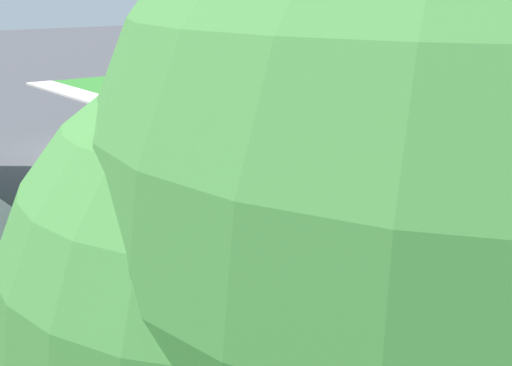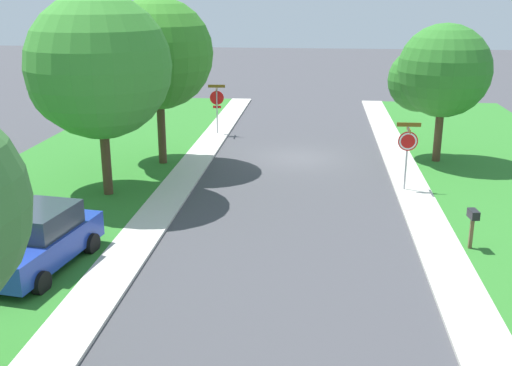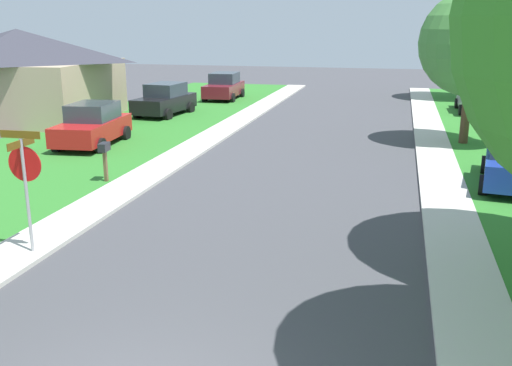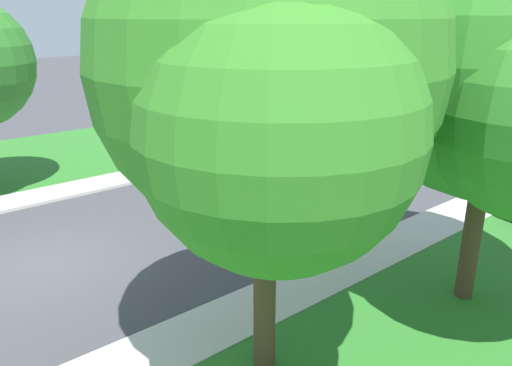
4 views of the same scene
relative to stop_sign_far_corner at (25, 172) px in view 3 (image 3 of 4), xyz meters
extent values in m
cube|color=beige|center=(9.07, 7.32, -1.84)|extent=(1.40, 56.00, 0.10)
cube|color=beige|center=(-0.33, 7.32, -1.84)|extent=(1.40, 56.00, 0.10)
cube|color=#2D7528|center=(-5.03, 7.32, -1.85)|extent=(8.00, 56.00, 0.08)
cylinder|color=#9E9EA3|center=(0.00, -0.03, -0.59)|extent=(0.07, 0.07, 2.60)
cylinder|color=red|center=(0.00, 0.02, 0.16)|extent=(0.76, 0.05, 0.76)
cylinder|color=white|center=(0.00, 0.04, 0.16)|extent=(0.67, 0.02, 0.67)
cylinder|color=red|center=(0.00, 0.04, 0.16)|extent=(0.55, 0.01, 0.55)
cube|color=brown|center=(0.00, -0.03, 0.80)|extent=(0.92, 0.04, 0.16)
cube|color=brown|center=(0.00, -0.03, 0.61)|extent=(0.04, 0.92, 0.16)
cylinder|color=black|center=(10.51, 9.71, -1.57)|extent=(0.33, 0.67, 0.64)
cylinder|color=black|center=(10.13, 7.07, -1.57)|extent=(0.33, 0.67, 0.64)
cube|color=gray|center=(11.80, 23.82, -1.19)|extent=(1.81, 4.31, 0.76)
cube|color=#2D3842|center=(11.80, 23.62, -0.47)|extent=(1.61, 2.11, 0.68)
cylinder|color=black|center=(10.91, 25.16, -1.57)|extent=(0.24, 0.64, 0.64)
cylinder|color=black|center=(12.71, 25.15, -1.57)|extent=(0.24, 0.64, 0.64)
cylinder|color=black|center=(10.90, 22.49, -1.57)|extent=(0.24, 0.64, 0.64)
cylinder|color=black|center=(12.70, 22.49, -1.57)|extent=(0.24, 0.64, 0.64)
cube|color=red|center=(-4.47, 10.66, -1.19)|extent=(2.21, 4.45, 0.76)
cube|color=#2D3842|center=(-4.49, 10.85, -0.47)|extent=(1.80, 2.25, 0.68)
cylinder|color=black|center=(-3.45, 9.42, -1.57)|extent=(0.30, 0.66, 0.64)
cylinder|color=black|center=(-5.24, 9.24, -1.57)|extent=(0.30, 0.66, 0.64)
cylinder|color=black|center=(-3.71, 12.07, -1.57)|extent=(0.30, 0.66, 0.64)
cylinder|color=black|center=(-5.50, 11.89, -1.57)|extent=(0.30, 0.66, 0.64)
cube|color=black|center=(-4.67, 18.74, -1.19)|extent=(2.21, 4.46, 0.76)
cube|color=#2D3842|center=(-4.65, 18.94, -0.47)|extent=(1.80, 2.25, 0.68)
cylinder|color=black|center=(-3.91, 17.32, -1.57)|extent=(0.30, 0.66, 0.64)
cylinder|color=black|center=(-5.70, 17.50, -1.57)|extent=(0.30, 0.66, 0.64)
cylinder|color=black|center=(-3.65, 19.98, -1.57)|extent=(0.30, 0.66, 0.64)
cylinder|color=black|center=(-5.44, 20.15, -1.57)|extent=(0.30, 0.66, 0.64)
cube|color=maroon|center=(-3.49, 25.84, -1.19)|extent=(1.96, 4.37, 0.76)
cube|color=#2D3842|center=(-3.50, 26.04, -0.47)|extent=(1.68, 2.16, 0.68)
cylinder|color=black|center=(-2.54, 24.54, -1.57)|extent=(0.26, 0.65, 0.64)
cylinder|color=black|center=(-4.34, 24.47, -1.57)|extent=(0.26, 0.65, 0.64)
cylinder|color=black|center=(-2.65, 27.20, -1.57)|extent=(0.26, 0.65, 0.64)
cylinder|color=black|center=(-4.44, 27.13, -1.57)|extent=(0.26, 0.65, 0.64)
cylinder|color=#4C3823|center=(11.71, 29.75, -0.68)|extent=(0.36, 0.36, 2.41)
sphere|color=#44853A|center=(11.71, 29.75, 2.39)|extent=(5.33, 5.33, 5.33)
sphere|color=#44853A|center=(12.91, 28.95, 1.72)|extent=(3.73, 3.73, 3.73)
cylinder|color=#4C3823|center=(10.29, 14.66, -0.57)|extent=(0.36, 0.36, 2.64)
sphere|color=#42803A|center=(10.29, 14.66, 2.23)|extent=(4.21, 4.21, 4.21)
sphere|color=#42803A|center=(11.24, 14.02, 1.70)|extent=(2.95, 2.95, 2.95)
cube|color=tan|center=(-11.34, 15.95, -0.39)|extent=(8.84, 7.71, 3.00)
pyramid|color=#33333D|center=(-11.34, 15.95, 1.91)|extent=(9.47, 8.35, 1.60)
cube|color=brown|center=(-1.24, 5.66, -1.36)|extent=(0.10, 0.10, 1.05)
cube|color=black|center=(-1.24, 5.66, -0.71)|extent=(0.30, 0.51, 0.26)
camera|label=1|loc=(13.51, 16.95, 3.46)|focal=49.73mm
camera|label=2|loc=(3.50, 23.38, 5.64)|focal=42.76mm
camera|label=3|loc=(7.55, -10.27, 3.05)|focal=40.49mm
camera|label=4|loc=(15.68, -7.36, 3.78)|focal=34.45mm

